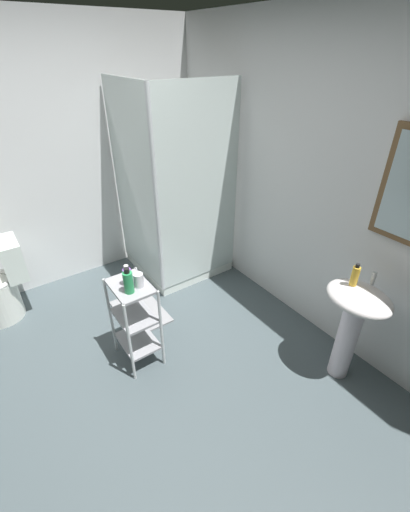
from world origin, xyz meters
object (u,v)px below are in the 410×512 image
object	(u,v)px
rinse_cup	(139,280)
bath_mat	(140,311)
storage_cart	(135,317)
body_wash_bottle_green	(128,282)
toilet	(1,288)
conditioner_bottle_purple	(127,277)
pedestal_sink	(353,316)
shower_stall	(174,235)
hand_soap_bottle	(355,276)

from	to	relation	value
rinse_cup	bath_mat	world-z (taller)	rinse_cup
storage_cart	body_wash_bottle_green	xyz separation A→B (m)	(0.07, -0.03, 0.39)
toilet	rinse_cup	bearing A→B (deg)	33.92
rinse_cup	conditioner_bottle_purple	bearing A→B (deg)	-136.78
pedestal_sink	toilet	bearing A→B (deg)	-138.20
toilet	body_wash_bottle_green	world-z (taller)	body_wash_bottle_green
pedestal_sink	storage_cart	size ratio (longest dim) A/B	1.09
shower_stall	rinse_cup	bearing A→B (deg)	-41.00
storage_cart	hand_soap_bottle	xyz separation A→B (m)	(0.97, 1.23, 0.45)
storage_cart	rinse_cup	distance (m)	0.36
body_wash_bottle_green	shower_stall	bearing A→B (deg)	136.96
hand_soap_bottle	bath_mat	distance (m)	1.98
pedestal_sink	body_wash_bottle_green	bearing A→B (deg)	-127.87
pedestal_sink	shower_stall	bearing A→B (deg)	-171.12
storage_cart	body_wash_bottle_green	bearing A→B (deg)	-25.56
storage_cart	bath_mat	xyz separation A→B (m)	(-0.50, 0.25, -0.43)
storage_cart	hand_soap_bottle	bearing A→B (deg)	51.59
shower_stall	body_wash_bottle_green	distance (m)	1.43
shower_stall	toilet	size ratio (longest dim) A/B	2.63
body_wash_bottle_green	rinse_cup	distance (m)	0.09
hand_soap_bottle	rinse_cup	bearing A→B (deg)	-128.09
body_wash_bottle_green	conditioner_bottle_purple	world-z (taller)	body_wash_bottle_green
shower_stall	conditioner_bottle_purple	distance (m)	1.35
shower_stall	hand_soap_bottle	world-z (taller)	shower_stall
pedestal_sink	toilet	xyz separation A→B (m)	(-2.24, -2.01, -0.26)
pedestal_sink	conditioner_bottle_purple	world-z (taller)	conditioner_bottle_purple
hand_soap_bottle	conditioner_bottle_purple	world-z (taller)	hand_soap_bottle
toilet	hand_soap_bottle	bearing A→B (deg)	42.89
pedestal_sink	body_wash_bottle_green	size ratio (longest dim) A/B	4.09
hand_soap_bottle	conditioner_bottle_purple	bearing A→B (deg)	-128.54
shower_stall	storage_cart	distance (m)	1.30
body_wash_bottle_green	bath_mat	distance (m)	1.04
pedestal_sink	rinse_cup	bearing A→B (deg)	-130.48
conditioner_bottle_purple	bath_mat	world-z (taller)	conditioner_bottle_purple
rinse_cup	shower_stall	bearing A→B (deg)	139.00
hand_soap_bottle	bath_mat	size ratio (longest dim) A/B	0.28
hand_soap_bottle	body_wash_bottle_green	world-z (taller)	hand_soap_bottle
pedestal_sink	body_wash_bottle_green	distance (m)	1.61
pedestal_sink	toilet	world-z (taller)	pedestal_sink
pedestal_sink	bath_mat	xyz separation A→B (m)	(-1.55, -0.97, -0.57)
pedestal_sink	hand_soap_bottle	size ratio (longest dim) A/B	4.74
storage_cart	hand_soap_bottle	world-z (taller)	hand_soap_bottle
hand_soap_bottle	conditioner_bottle_purple	xyz separation A→B (m)	(-0.98, -1.23, -0.07)
toilet	bath_mat	size ratio (longest dim) A/B	1.27
storage_cart	pedestal_sink	bearing A→B (deg)	49.31
storage_cart	body_wash_bottle_green	distance (m)	0.40
pedestal_sink	hand_soap_bottle	world-z (taller)	hand_soap_bottle
shower_stall	storage_cart	xyz separation A→B (m)	(0.94, -0.91, -0.03)
hand_soap_bottle	rinse_cup	size ratio (longest dim) A/B	1.61
toilet	conditioner_bottle_purple	bearing A→B (deg)	33.39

